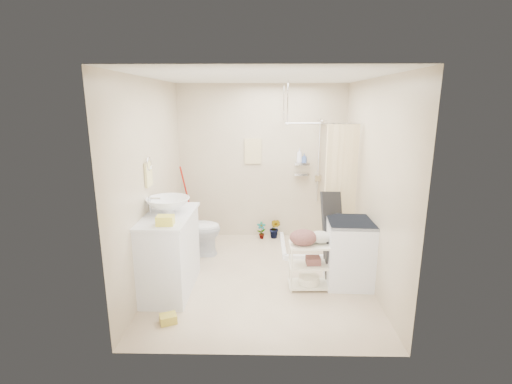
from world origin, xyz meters
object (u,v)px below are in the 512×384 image
(vanity, at_px, (168,252))
(washing_machine, at_px, (350,252))
(laundry_rack, at_px, (310,262))
(toilet, at_px, (194,229))

(vanity, xyz_separation_m, washing_machine, (2.30, 0.21, -0.07))
(washing_machine, xyz_separation_m, laundry_rack, (-0.53, -0.14, -0.07))
(toilet, bearing_deg, laundry_rack, -125.72)
(vanity, xyz_separation_m, toilet, (0.12, 1.10, -0.08))
(toilet, xyz_separation_m, washing_machine, (2.18, -0.89, 0.01))
(toilet, relative_size, laundry_rack, 1.17)
(washing_machine, height_order, laundry_rack, washing_machine)
(toilet, height_order, laundry_rack, toilet)
(vanity, distance_m, laundry_rack, 1.78)
(vanity, distance_m, washing_machine, 2.31)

